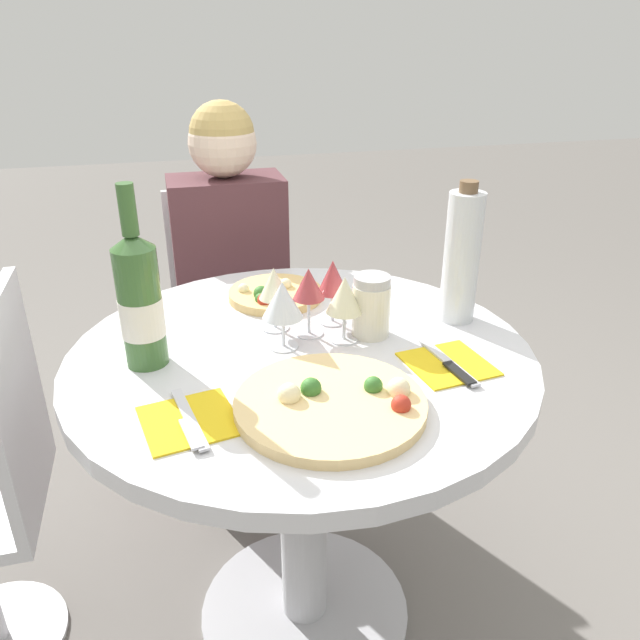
% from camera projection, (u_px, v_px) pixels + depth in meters
% --- Properties ---
extents(ground_plane, '(12.00, 12.00, 0.00)m').
position_uv_depth(ground_plane, '(305.00, 612.00, 1.58)').
color(ground_plane, slate).
rests_on(ground_plane, ground).
extents(dining_table, '(0.93, 0.93, 0.75)m').
position_uv_depth(dining_table, '(302.00, 426.00, 1.33)').
color(dining_table, '#B2B2B7').
rests_on(dining_table, ground_plane).
extents(chair_behind_diner, '(0.37, 0.37, 0.88)m').
position_uv_depth(chair_behind_diner, '(233.00, 330.00, 2.08)').
color(chair_behind_diner, silver).
rests_on(chair_behind_diner, ground_plane).
extents(seated_diner, '(0.33, 0.41, 1.16)m').
position_uv_depth(seated_diner, '(236.00, 317.00, 1.91)').
color(seated_diner, '#512D33').
rests_on(seated_diner, ground_plane).
extents(pizza_large, '(0.33, 0.33, 0.05)m').
position_uv_depth(pizza_large, '(332.00, 403.00, 1.06)').
color(pizza_large, '#E5C17F').
rests_on(pizza_large, dining_table).
extents(pizza_small_far, '(0.22, 0.22, 0.05)m').
position_uv_depth(pizza_small_far, '(274.00, 294.00, 1.48)').
color(pizza_small_far, '#DBB26B').
rests_on(pizza_small_far, dining_table).
extents(wine_bottle, '(0.08, 0.08, 0.35)m').
position_uv_depth(wine_bottle, '(140.00, 301.00, 1.15)').
color(wine_bottle, '#38602D').
rests_on(wine_bottle, dining_table).
extents(tall_carafe, '(0.08, 0.08, 0.31)m').
position_uv_depth(tall_carafe, '(462.00, 257.00, 1.33)').
color(tall_carafe, silver).
rests_on(tall_carafe, dining_table).
extents(sugar_shaker, '(0.08, 0.08, 0.13)m').
position_uv_depth(sugar_shaker, '(371.00, 306.00, 1.29)').
color(sugar_shaker, silver).
rests_on(sugar_shaker, dining_table).
extents(wine_glass_back_left, '(0.07, 0.07, 0.14)m').
position_uv_depth(wine_glass_back_left, '(274.00, 285.00, 1.30)').
color(wine_glass_back_left, silver).
rests_on(wine_glass_back_left, dining_table).
extents(wine_glass_center, '(0.07, 0.07, 0.15)m').
position_uv_depth(wine_glass_center, '(309.00, 286.00, 1.27)').
color(wine_glass_center, silver).
rests_on(wine_glass_center, dining_table).
extents(wine_glass_back_right, '(0.07, 0.07, 0.14)m').
position_uv_depth(wine_glass_back_right, '(333.00, 278.00, 1.33)').
color(wine_glass_back_right, silver).
rests_on(wine_glass_back_right, dining_table).
extents(wine_glass_front_left, '(0.08, 0.08, 0.14)m').
position_uv_depth(wine_glass_front_left, '(282.00, 301.00, 1.22)').
color(wine_glass_front_left, silver).
rests_on(wine_glass_front_left, dining_table).
extents(wine_glass_front_right, '(0.07, 0.07, 0.14)m').
position_uv_depth(wine_glass_front_right, '(345.00, 296.00, 1.25)').
color(wine_glass_front_right, silver).
rests_on(wine_glass_front_right, dining_table).
extents(place_setting_left, '(0.17, 0.19, 0.01)m').
position_uv_depth(place_setting_left, '(190.00, 421.00, 1.02)').
color(place_setting_left, gold).
rests_on(place_setting_left, dining_table).
extents(place_setting_right, '(0.17, 0.19, 0.01)m').
position_uv_depth(place_setting_right, '(449.00, 364.00, 1.19)').
color(place_setting_right, gold).
rests_on(place_setting_right, dining_table).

